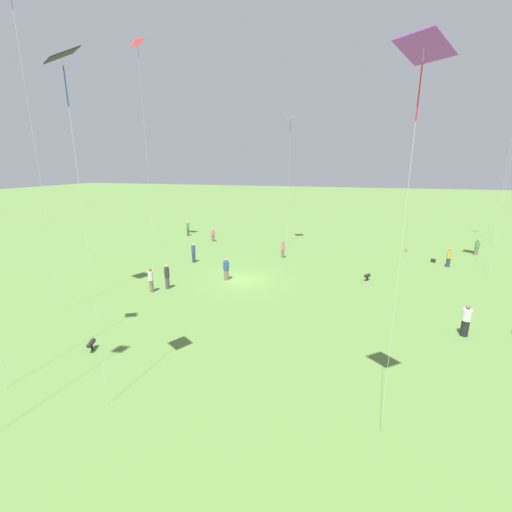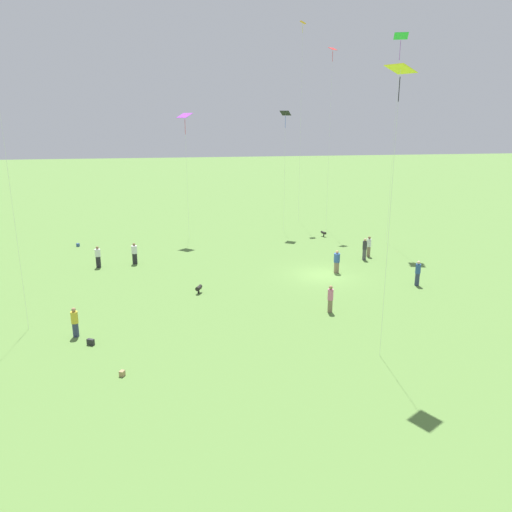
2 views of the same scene
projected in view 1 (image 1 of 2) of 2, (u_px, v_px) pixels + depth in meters
name	position (u px, v px, depth m)	size (l,w,h in m)	color
ground_plane	(243.00, 280.00, 27.88)	(240.00, 240.00, 0.00)	#5B843D
person_0	(188.00, 229.00, 44.66)	(0.38, 0.38, 1.91)	#4C4C51
person_1	(449.00, 258.00, 31.13)	(0.55, 0.55, 1.72)	#333D5B
person_2	(226.00, 269.00, 27.63)	(0.60, 0.60, 1.82)	#847056
person_3	(213.00, 235.00, 41.48)	(0.64, 0.64, 1.57)	#847056
person_5	(151.00, 280.00, 24.97)	(0.42, 0.42, 1.83)	#847056
person_6	(477.00, 247.00, 35.29)	(0.60, 0.60, 1.64)	#847056
person_7	(167.00, 277.00, 25.63)	(0.46, 0.46, 1.90)	#4C4C51
person_8	(283.00, 249.00, 34.13)	(0.45, 0.45, 1.77)	#847056
person_9	(466.00, 321.00, 18.57)	(0.53, 0.53, 1.80)	#232328
person_10	(193.00, 253.00, 32.56)	(0.45, 0.45, 1.87)	#333D5B
kite_0	(290.00, 122.00, 36.75)	(1.44, 1.42, 14.12)	yellow
kite_3	(64.00, 72.00, 10.35)	(1.27, 1.30, 12.51)	black
kite_6	(423.00, 61.00, 8.93)	(1.65, 1.65, 12.28)	purple
kite_8	(138.00, 52.00, 34.62)	(0.95, 1.26, 21.43)	red
dog_0	(367.00, 276.00, 27.58)	(0.69, 0.53, 0.57)	black
dog_1	(91.00, 344.00, 17.16)	(0.75, 0.46, 0.55)	black
picnic_bag_0	(406.00, 250.00, 36.75)	(0.32, 0.30, 0.27)	#A58459
picnic_bag_1	(433.00, 261.00, 32.74)	(0.35, 0.43, 0.33)	#262628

